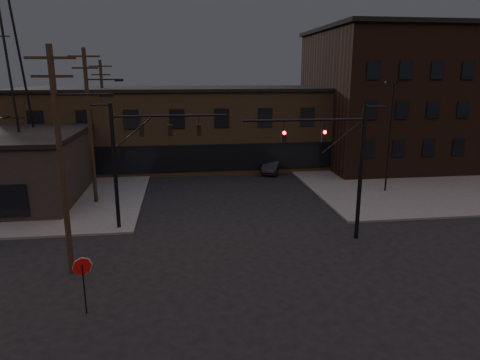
# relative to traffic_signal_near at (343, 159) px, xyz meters

# --- Properties ---
(ground) EXTENTS (140.00, 140.00, 0.00)m
(ground) POSITION_rel_traffic_signal_near_xyz_m (-5.36, -4.50, -4.93)
(ground) COLOR black
(ground) RESTS_ON ground
(sidewalk_ne) EXTENTS (30.00, 30.00, 0.15)m
(sidewalk_ne) POSITION_rel_traffic_signal_near_xyz_m (16.64, 17.50, -4.86)
(sidewalk_ne) COLOR #474744
(sidewalk_ne) RESTS_ON ground
(building_row) EXTENTS (40.00, 12.00, 8.00)m
(building_row) POSITION_rel_traffic_signal_near_xyz_m (-5.36, 23.50, -0.93)
(building_row) COLOR #4B3C28
(building_row) RESTS_ON ground
(building_right) EXTENTS (22.00, 16.00, 14.00)m
(building_right) POSITION_rel_traffic_signal_near_xyz_m (16.64, 21.50, 2.07)
(building_right) COLOR black
(building_right) RESTS_ON ground
(traffic_signal_near) EXTENTS (7.12, 0.24, 8.00)m
(traffic_signal_near) POSITION_rel_traffic_signal_near_xyz_m (0.00, 0.00, 0.00)
(traffic_signal_near) COLOR black
(traffic_signal_near) RESTS_ON ground
(traffic_signal_far) EXTENTS (7.12, 0.24, 8.00)m
(traffic_signal_far) POSITION_rel_traffic_signal_near_xyz_m (-12.07, 3.50, 0.08)
(traffic_signal_far) COLOR black
(traffic_signal_far) RESTS_ON ground
(stop_sign) EXTENTS (0.72, 0.33, 2.48)m
(stop_sign) POSITION_rel_traffic_signal_near_xyz_m (-13.36, -6.49, -3.09)
(stop_sign) COLOR black
(stop_sign) RESTS_ON ground
(utility_pole_near) EXTENTS (3.70, 0.28, 11.00)m
(utility_pole_near) POSITION_rel_traffic_signal_near_xyz_m (-14.79, -2.50, 0.94)
(utility_pole_near) COLOR black
(utility_pole_near) RESTS_ON ground
(utility_pole_mid) EXTENTS (3.70, 0.28, 11.50)m
(utility_pole_mid) POSITION_rel_traffic_signal_near_xyz_m (-15.79, 9.50, 1.19)
(utility_pole_mid) COLOR black
(utility_pole_mid) RESTS_ON ground
(utility_pole_far) EXTENTS (2.20, 0.28, 11.00)m
(utility_pole_far) POSITION_rel_traffic_signal_near_xyz_m (-16.86, 21.50, 0.85)
(utility_pole_far) COLOR black
(utility_pole_far) RESTS_ON ground
(lot_light_a) EXTENTS (1.50, 0.28, 9.14)m
(lot_light_a) POSITION_rel_traffic_signal_near_xyz_m (7.64, 9.50, 0.58)
(lot_light_a) COLOR black
(lot_light_a) RESTS_ON ground
(lot_light_b) EXTENTS (1.50, 0.28, 9.14)m
(lot_light_b) POSITION_rel_traffic_signal_near_xyz_m (13.64, 14.50, 0.58)
(lot_light_b) COLOR black
(lot_light_b) RESTS_ON ground
(parked_car_lot_a) EXTENTS (4.54, 3.17, 1.43)m
(parked_car_lot_a) POSITION_rel_traffic_signal_near_xyz_m (10.94, 16.81, -4.06)
(parked_car_lot_a) COLOR black
(parked_car_lot_a) RESTS_ON sidewalk_ne
(parked_car_lot_b) EXTENTS (4.63, 3.67, 1.25)m
(parked_car_lot_b) POSITION_rel_traffic_signal_near_xyz_m (8.44, 19.98, -4.15)
(parked_car_lot_b) COLOR #BEBDC0
(parked_car_lot_b) RESTS_ON sidewalk_ne
(car_crossing) EXTENTS (3.00, 4.55, 1.42)m
(car_crossing) POSITION_rel_traffic_signal_near_xyz_m (-0.27, 17.95, -4.22)
(car_crossing) COLOR black
(car_crossing) RESTS_ON ground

